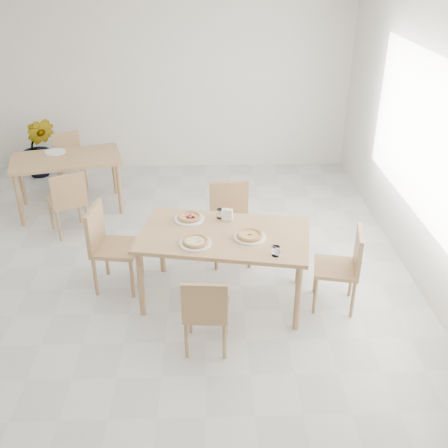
{
  "coord_description": "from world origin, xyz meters",
  "views": [
    {
      "loc": [
        0.8,
        -4.61,
        3.2
      ],
      "look_at": [
        0.94,
        -0.2,
        0.86
      ],
      "focal_mm": 42.0,
      "sensor_mm": 36.0,
      "label": 1
    }
  ],
  "objects_px": {
    "plate_pepperoni": "(189,219)",
    "plate_empty": "(55,152)",
    "chair_south": "(206,310)",
    "second_table": "(67,164)",
    "plate_mushroom": "(196,243)",
    "pizza_pepperoni": "(189,217)",
    "chair_west": "(108,242)",
    "pizza_margherita": "(250,235)",
    "napkin_holder": "(227,215)",
    "chair_north": "(230,216)",
    "chair_back_n": "(69,157)",
    "main_table": "(224,240)",
    "plate_margherita": "(250,237)",
    "tumbler_b": "(276,251)",
    "tumbler_a": "(220,214)",
    "potted_plant": "(39,147)",
    "pizza_mushroom": "(195,241)",
    "chair_east": "(345,263)",
    "chair_back_s": "(68,199)"
  },
  "relations": [
    {
      "from": "plate_pepperoni",
      "to": "plate_empty",
      "type": "relative_size",
      "value": 1.11
    },
    {
      "from": "chair_south",
      "to": "second_table",
      "type": "xyz_separation_m",
      "value": [
        -1.83,
        2.93,
        0.21
      ]
    },
    {
      "from": "plate_pepperoni",
      "to": "second_table",
      "type": "distance_m",
      "value": 2.48
    },
    {
      "from": "plate_mushroom",
      "to": "pizza_pepperoni",
      "type": "xyz_separation_m",
      "value": [
        -0.07,
        0.5,
        0.02
      ]
    },
    {
      "from": "chair_west",
      "to": "plate_empty",
      "type": "height_order",
      "value": "chair_west"
    },
    {
      "from": "pizza_margherita",
      "to": "napkin_holder",
      "type": "xyz_separation_m",
      "value": [
        -0.2,
        0.36,
        0.03
      ]
    },
    {
      "from": "chair_north",
      "to": "pizza_margherita",
      "type": "xyz_separation_m",
      "value": [
        0.15,
        -0.91,
        0.27
      ]
    },
    {
      "from": "chair_west",
      "to": "pizza_pepperoni",
      "type": "xyz_separation_m",
      "value": [
        0.84,
        0.03,
        0.26
      ]
    },
    {
      "from": "second_table",
      "to": "chair_north",
      "type": "bearing_deg",
      "value": -46.48
    },
    {
      "from": "chair_west",
      "to": "chair_back_n",
      "type": "xyz_separation_m",
      "value": [
        -1.01,
        2.66,
        -0.06
      ]
    },
    {
      "from": "chair_back_n",
      "to": "main_table",
      "type": "bearing_deg",
      "value": -75.01
    },
    {
      "from": "chair_north",
      "to": "plate_margherita",
      "type": "bearing_deg",
      "value": -85.76
    },
    {
      "from": "chair_back_n",
      "to": "plate_empty",
      "type": "height_order",
      "value": "chair_back_n"
    },
    {
      "from": "plate_margherita",
      "to": "plate_pepperoni",
      "type": "height_order",
      "value": "same"
    },
    {
      "from": "chair_south",
      "to": "chair_west",
      "type": "xyz_separation_m",
      "value": [
        -1.0,
        1.06,
        0.08
      ]
    },
    {
      "from": "chair_south",
      "to": "tumbler_b",
      "type": "bearing_deg",
      "value": -144.8
    },
    {
      "from": "napkin_holder",
      "to": "tumbler_b",
      "type": "bearing_deg",
      "value": -45.82
    },
    {
      "from": "plate_margherita",
      "to": "tumbler_b",
      "type": "distance_m",
      "value": 0.39
    },
    {
      "from": "chair_north",
      "to": "tumbler_a",
      "type": "height_order",
      "value": "chair_north"
    },
    {
      "from": "plate_empty",
      "to": "plate_margherita",
      "type": "bearing_deg",
      "value": -44.65
    },
    {
      "from": "chair_north",
      "to": "napkin_holder",
      "type": "xyz_separation_m",
      "value": [
        -0.06,
        -0.55,
        0.3
      ]
    },
    {
      "from": "napkin_holder",
      "to": "chair_west",
      "type": "bearing_deg",
      "value": -166.58
    },
    {
      "from": "chair_south",
      "to": "pizza_margherita",
      "type": "relative_size",
      "value": 2.72
    },
    {
      "from": "plate_margherita",
      "to": "plate_mushroom",
      "type": "height_order",
      "value": "same"
    },
    {
      "from": "plate_margherita",
      "to": "pizza_pepperoni",
      "type": "bearing_deg",
      "value": 146.08
    },
    {
      "from": "potted_plant",
      "to": "plate_empty",
      "type": "bearing_deg",
      "value": -62.17
    },
    {
      "from": "tumbler_b",
      "to": "plate_empty",
      "type": "xyz_separation_m",
      "value": [
        -2.65,
        2.74,
        -0.04
      ]
    },
    {
      "from": "chair_north",
      "to": "plate_mushroom",
      "type": "bearing_deg",
      "value": -114.7
    },
    {
      "from": "chair_west",
      "to": "pizza_mushroom",
      "type": "relative_size",
      "value": 3.06
    },
    {
      "from": "pizza_pepperoni",
      "to": "tumbler_a",
      "type": "height_order",
      "value": "tumbler_a"
    },
    {
      "from": "plate_pepperoni",
      "to": "pizza_pepperoni",
      "type": "bearing_deg",
      "value": 0.0
    },
    {
      "from": "chair_east",
      "to": "tumbler_a",
      "type": "height_order",
      "value": "same"
    },
    {
      "from": "plate_margherita",
      "to": "plate_mushroom",
      "type": "relative_size",
      "value": 1.01
    },
    {
      "from": "pizza_margherita",
      "to": "napkin_holder",
      "type": "height_order",
      "value": "napkin_holder"
    },
    {
      "from": "main_table",
      "to": "potted_plant",
      "type": "xyz_separation_m",
      "value": [
        -2.74,
        3.35,
        -0.21
      ]
    },
    {
      "from": "chair_north",
      "to": "tumbler_b",
      "type": "relative_size",
      "value": 9.64
    },
    {
      "from": "main_table",
      "to": "chair_back_s",
      "type": "distance_m",
      "value": 2.34
    },
    {
      "from": "main_table",
      "to": "chair_back_n",
      "type": "height_order",
      "value": "chair_back_n"
    },
    {
      "from": "plate_pepperoni",
      "to": "tumbler_b",
      "type": "xyz_separation_m",
      "value": [
        0.79,
        -0.72,
        0.04
      ]
    },
    {
      "from": "pizza_pepperoni",
      "to": "potted_plant",
      "type": "height_order",
      "value": "potted_plant"
    },
    {
      "from": "plate_pepperoni",
      "to": "pizza_pepperoni",
      "type": "distance_m",
      "value": 0.02
    },
    {
      "from": "pizza_pepperoni",
      "to": "napkin_holder",
      "type": "distance_m",
      "value": 0.38
    },
    {
      "from": "main_table",
      "to": "plate_margherita",
      "type": "relative_size",
      "value": 5.82
    },
    {
      "from": "plate_empty",
      "to": "chair_north",
      "type": "bearing_deg",
      "value": -33.16
    },
    {
      "from": "plate_pepperoni",
      "to": "second_table",
      "type": "xyz_separation_m",
      "value": [
        -1.67,
        1.83,
        -0.1
      ]
    },
    {
      "from": "napkin_holder",
      "to": "chair_back_s",
      "type": "bearing_deg",
      "value": 162.24
    },
    {
      "from": "plate_mushroom",
      "to": "tumbler_a",
      "type": "distance_m",
      "value": 0.59
    },
    {
      "from": "chair_east",
      "to": "second_table",
      "type": "relative_size",
      "value": 0.54
    },
    {
      "from": "napkin_holder",
      "to": "chair_back_s",
      "type": "relative_size",
      "value": 0.15
    },
    {
      "from": "chair_south",
      "to": "chair_east",
      "type": "xyz_separation_m",
      "value": [
        1.35,
        0.64,
        0.04
      ]
    }
  ]
}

